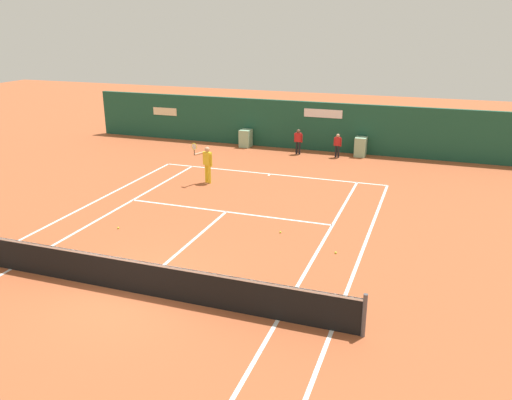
% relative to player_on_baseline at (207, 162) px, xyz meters
% --- Properties ---
extents(ground_plane, '(80.00, 80.00, 0.01)m').
position_rel_player_on_baseline_xyz_m(ground_plane, '(2.16, -8.90, -0.96)').
color(ground_plane, '#A8512D').
extents(tennis_net, '(12.10, 0.10, 1.07)m').
position_rel_player_on_baseline_xyz_m(tennis_net, '(2.16, -9.48, -0.45)').
color(tennis_net, '#4C4C51').
rests_on(tennis_net, ground_plane).
extents(sponsor_back_wall, '(25.00, 1.02, 2.61)m').
position_rel_player_on_baseline_xyz_m(sponsor_back_wall, '(2.16, 7.49, 0.31)').
color(sponsor_back_wall, '#194C38').
rests_on(sponsor_back_wall, ground_plane).
extents(player_on_baseline, '(0.80, 0.66, 1.84)m').
position_rel_player_on_baseline_xyz_m(player_on_baseline, '(0.00, 0.00, 0.00)').
color(player_on_baseline, yellow).
rests_on(player_on_baseline, ground_plane).
extents(ball_kid_right_post, '(0.45, 0.19, 1.34)m').
position_rel_player_on_baseline_xyz_m(ball_kid_right_post, '(2.38, 6.28, -0.19)').
color(ball_kid_right_post, black).
rests_on(ball_kid_right_post, ground_plane).
extents(ball_kid_left_post, '(0.41, 0.20, 1.24)m').
position_rel_player_on_baseline_xyz_m(ball_kid_left_post, '(4.47, 6.28, -0.24)').
color(ball_kid_left_post, black).
rests_on(ball_kid_left_post, ground_plane).
extents(tennis_ball_by_sideline, '(0.07, 0.07, 0.07)m').
position_rel_player_on_baseline_xyz_m(tennis_ball_by_sideline, '(-0.67, -5.85, -0.92)').
color(tennis_ball_by_sideline, '#CCE033').
rests_on(tennis_ball_by_sideline, ground_plane).
extents(tennis_ball_mid_court, '(0.07, 0.07, 0.07)m').
position_rel_player_on_baseline_xyz_m(tennis_ball_mid_court, '(6.72, -5.35, -0.92)').
color(tennis_ball_mid_court, '#CCE033').
rests_on(tennis_ball_mid_court, ground_plane).
extents(tennis_ball_near_service_line, '(0.07, 0.07, 0.07)m').
position_rel_player_on_baseline_xyz_m(tennis_ball_near_service_line, '(4.66, -4.35, -0.92)').
color(tennis_ball_near_service_line, '#CCE033').
rests_on(tennis_ball_near_service_line, ground_plane).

